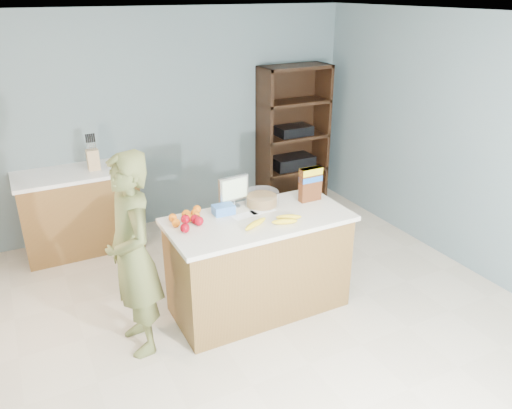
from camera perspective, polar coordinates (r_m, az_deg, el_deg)
name	(u,v)px	position (r m, az deg, el deg)	size (l,w,h in m)	color
floor	(275,325)	(4.44, 2.13, -13.55)	(4.50, 5.00, 0.02)	beige
walls	(278,140)	(3.69, 2.51, 7.36)	(4.52, 5.02, 2.51)	slate
counter_peninsula	(259,267)	(4.43, 0.30, -7.18)	(1.56, 0.76, 0.90)	brown
back_cabinet	(80,210)	(5.75, -19.45, -0.65)	(1.24, 0.62, 0.90)	brown
shelving_unit	(291,138)	(6.61, 4.03, 7.58)	(0.90, 0.40, 1.80)	black
person	(133,256)	(3.90, -13.92, -5.72)	(0.60, 0.39, 1.64)	brown
knife_block	(93,159)	(5.55, -18.13, 4.97)	(0.12, 0.10, 0.31)	tan
envelopes	(254,213)	(4.28, -0.25, -0.97)	(0.40, 0.15, 0.00)	white
bananas	(271,222)	(4.08, 1.73, -1.96)	(0.55, 0.21, 0.05)	yellow
apples	(191,222)	(4.07, -7.42, -1.98)	(0.22, 0.23, 0.08)	maroon
oranges	(187,216)	(4.19, -7.85, -1.29)	(0.32, 0.25, 0.07)	orange
blue_carton	(223,210)	(4.26, -3.74, -0.57)	(0.18, 0.12, 0.08)	blue
salad_bowl	(262,199)	(4.42, 0.66, 0.63)	(0.30, 0.30, 0.13)	#267219
tv	(234,190)	(4.35, -2.57, 1.68)	(0.28, 0.12, 0.28)	silver
cereal_box	(310,182)	(4.50, 6.25, 2.59)	(0.21, 0.08, 0.31)	#592B14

